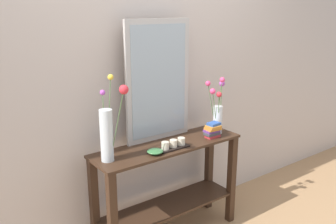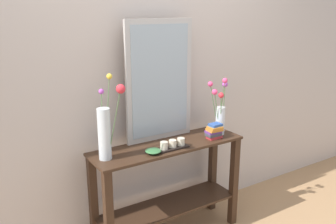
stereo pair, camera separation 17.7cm
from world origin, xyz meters
name	(u,v)px [view 1 (the left image)]	position (x,y,z in m)	size (l,w,h in m)	color
wall_back	(145,66)	(0.00, 0.30, 1.35)	(6.40, 0.08, 2.70)	beige
console_table	(168,180)	(0.00, 0.00, 0.49)	(1.20, 0.36, 0.79)	#382316
mirror_leaning	(158,81)	(0.02, 0.15, 1.25)	(0.57, 0.03, 0.92)	#B7B2AD
tall_vase_left	(108,130)	(-0.50, 0.00, 1.01)	(0.16, 0.23, 0.57)	silver
vase_right	(217,112)	(0.47, -0.03, 0.97)	(0.18, 0.13, 0.47)	silver
candle_tray	(173,145)	(-0.02, -0.09, 0.82)	(0.24, 0.09, 0.07)	black
decorative_bowl	(155,151)	(-0.19, -0.10, 0.81)	(0.12, 0.12, 0.04)	#38703D
book_stack	(213,130)	(0.38, -0.08, 0.85)	(0.13, 0.10, 0.12)	#C63338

